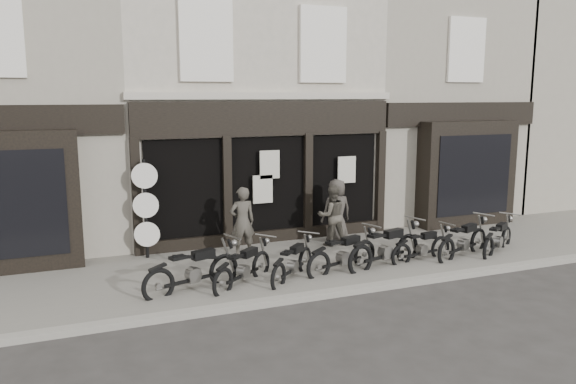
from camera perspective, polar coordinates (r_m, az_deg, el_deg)
name	(u,v)px	position (r m, az deg, el deg)	size (l,w,h in m)	color
ground_plane	(312,277)	(12.84, 2.49, -8.65)	(90.00, 90.00, 0.00)	#2D2B28
pavement	(297,264)	(13.61, 0.92, -7.30)	(30.00, 4.20, 0.12)	slate
kerb	(337,292)	(11.76, 5.03, -10.12)	(30.00, 0.25, 0.13)	gray
central_building	(235,95)	(17.77, -5.43, 9.82)	(7.30, 6.22, 8.34)	beige
neighbour_left	(8,96)	(17.04, -26.56, 8.71)	(5.60, 6.73, 8.34)	gray
neighbour_right	(409,96)	(20.45, 12.20, 9.52)	(5.60, 6.73, 8.34)	gray
motorcycle_0	(194,274)	(11.83, -9.57, -8.21)	(2.18, 1.03, 1.09)	black
motorcycle_1	(244,270)	(12.07, -4.54, -7.95)	(1.74, 1.45, 0.98)	black
motorcycle_2	(293,265)	(12.41, 0.49, -7.46)	(1.61, 1.51, 0.95)	black
motorcycle_3	(343,257)	(12.96, 5.64, -6.59)	(2.10, 0.97, 1.04)	black
motorcycle_4	(386,251)	(13.45, 9.89, -5.94)	(2.30, 0.98, 1.13)	black
motorcycle_5	(422,249)	(14.10, 13.47, -5.66)	(1.92, 0.64, 0.93)	black
motorcycle_6	(463,244)	(14.70, 17.40, -5.02)	(2.08, 1.07, 1.05)	black
motorcycle_7	(498,241)	(15.37, 20.54, -4.67)	(1.83, 1.25, 0.97)	black
man_left	(242,222)	(13.89, -4.66, -3.02)	(0.63, 0.42, 1.74)	#423E36
man_centre	(332,215)	(14.90, 4.47, -2.38)	(0.78, 0.61, 1.61)	#474339
man_right	(337,210)	(15.27, 4.96, -1.88)	(0.84, 0.55, 1.72)	#3C3832
advert_sign_post	(146,213)	(14.04, -14.24, -2.10)	(0.61, 0.40, 2.55)	black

